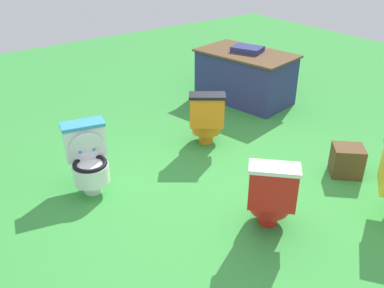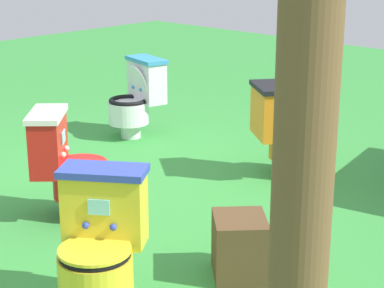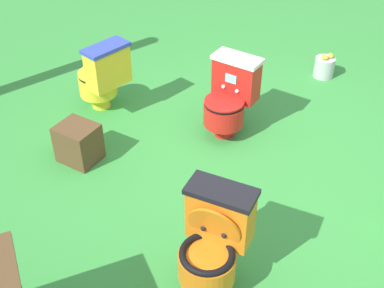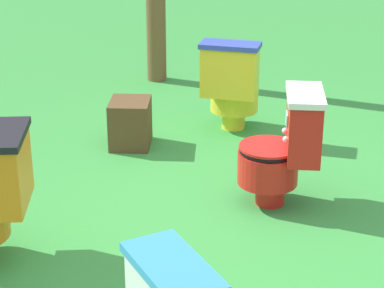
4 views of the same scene
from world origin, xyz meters
name	(u,v)px [view 4 (image 4 of 4)]	position (x,y,z in m)	size (l,w,h in m)	color
ground	(214,227)	(0.00, 0.00, 0.00)	(14.00, 14.00, 0.00)	green
toilet_red	(284,148)	(0.52, -0.04, 0.37)	(0.63, 0.63, 0.73)	red
toilet_yellow	(232,85)	(1.14, 1.06, 0.37)	(0.63, 0.61, 0.73)	yellow
small_crate	(130,123)	(0.38, 1.33, 0.17)	(0.29, 0.33, 0.34)	brown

